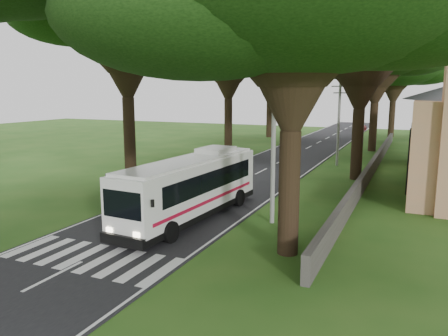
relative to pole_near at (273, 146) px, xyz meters
The scene contains 17 objects.
ground 9.15m from the pole_near, 132.51° to the right, with size 140.00×140.00×0.00m, color #234E16.
road 20.21m from the pole_near, 106.14° to the left, with size 8.00×120.00×0.04m, color black.
crosswalk 10.57m from the pole_near, 124.51° to the right, with size 8.00×3.00×0.01m, color silver.
property_wall 18.68m from the pole_near, 79.00° to the left, with size 0.35×50.00×1.20m, color #383533.
pole_near is the anchor object (origin of this frame).
pole_mid 20.00m from the pole_near, 90.00° to the left, with size 1.60×0.24×8.00m.
pole_far 40.00m from the pole_near, 90.00° to the left, with size 1.60×0.24×8.00m.
tree_l_mida 17.34m from the pole_near, 156.04° to the left, with size 14.22×14.22×16.45m.
tree_l_midb 28.47m from the pole_near, 118.44° to the left, with size 12.85×12.85×15.21m.
tree_l_far 45.19m from the pole_near, 108.43° to the left, with size 15.79×15.79×16.72m.
tree_r_mida 15.85m from the pole_near, 79.88° to the left, with size 12.58×12.58×14.04m.
tree_r_midb 32.83m from the pole_near, 86.42° to the left, with size 13.75×13.75×14.28m.
tree_r_far 50.52m from the pole_near, 86.57° to the left, with size 15.45×15.45×14.08m.
coach_bus 5.03m from the pole_near, 166.56° to the right, with size 3.21×11.56×3.37m.
distant_car_a 34.61m from the pole_near, 104.29° to the left, with size 1.60×3.99×1.36m, color silver.
distant_car_c 58.22m from the pole_near, 92.47° to the left, with size 1.79×4.40×1.28m, color maroon.
pedestrian 12.28m from the pole_near, behind, with size 0.58×0.38×1.60m, color black.
Camera 1 is at (12.35, -15.69, 7.01)m, focal length 35.00 mm.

